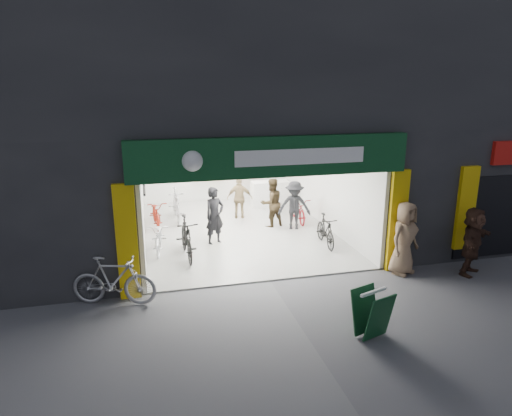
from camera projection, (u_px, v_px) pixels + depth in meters
name	position (u px, v px, depth m)	size (l,w,h in m)	color
ground	(271.00, 281.00, 11.00)	(60.00, 60.00, 0.00)	#56565B
building	(257.00, 92.00, 14.71)	(17.00, 10.27, 8.00)	#232326
bike_left_front	(159.00, 237.00, 12.83)	(0.58, 1.66, 0.87)	silver
bike_left_midfront	(186.00, 238.00, 12.33)	(0.53, 1.89, 1.13)	black
bike_left_midback	(156.00, 213.00, 15.01)	(0.61, 1.74, 0.92)	maroon
bike_left_back	(176.00, 205.00, 15.65)	(0.52, 1.86, 1.12)	#A5A4A9
bike_right_front	(325.00, 231.00, 13.25)	(0.44, 1.54, 0.93)	black
bike_right_mid	(298.00, 209.00, 15.58)	(0.58, 1.65, 0.87)	maroon
bike_right_back	(273.00, 198.00, 16.94)	(0.46, 1.61, 0.97)	#B5B6BA
parked_bike	(114.00, 281.00, 9.74)	(0.52, 1.83, 1.10)	#A7A7AB
customer_a	(215.00, 216.00, 13.29)	(0.63, 0.41, 1.72)	black
customer_b	(272.00, 203.00, 14.89)	(0.79, 0.62, 1.63)	#332717
customer_c	(294.00, 206.00, 14.58)	(1.04, 0.60, 1.61)	black
customer_d	(240.00, 198.00, 15.75)	(0.88, 0.37, 1.51)	#937C55
pedestrian_near	(404.00, 238.00, 11.24)	(0.90, 0.59, 1.85)	#8E6F52
pedestrian_far	(472.00, 241.00, 11.22)	(1.59, 0.51, 1.72)	#3A241A
sandwich_board	(372.00, 312.00, 8.50)	(0.74, 0.76, 0.91)	#0E391C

